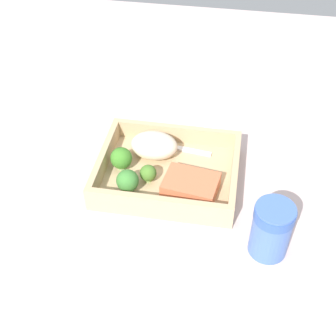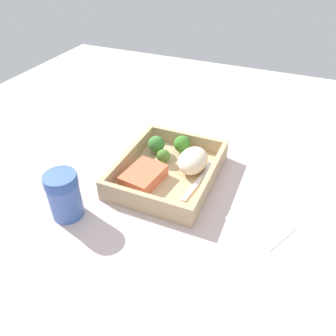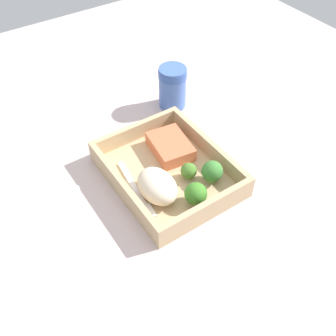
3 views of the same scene
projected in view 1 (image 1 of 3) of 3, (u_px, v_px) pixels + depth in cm
name	position (u px, v px, depth cm)	size (l,w,h in cm)	color
ground_plane	(168.00, 182.00, 93.32)	(160.00, 160.00, 2.00)	beige
takeout_tray	(168.00, 176.00, 92.23)	(26.87, 21.89, 1.20)	tan
tray_rim	(168.00, 166.00, 90.52)	(26.87, 21.89, 3.83)	tan
salmon_fillet	(191.00, 185.00, 87.34)	(9.97, 7.32, 2.95)	#DA6A45
mashed_potatoes	(154.00, 145.00, 94.03)	(9.48, 6.80, 5.26)	beige
broccoli_floret_1	(128.00, 181.00, 86.47)	(4.24, 4.24, 4.90)	#7F9A57
broccoli_floret_2	(121.00, 159.00, 91.12)	(4.32, 4.32, 4.83)	#7DA261
broccoli_floret_3	(148.00, 173.00, 88.93)	(3.25, 3.25, 3.73)	#8AAB61
fork	(169.00, 146.00, 97.58)	(15.88, 3.74, 0.44)	silver
paper_cup	(272.00, 227.00, 75.82)	(6.69, 6.69, 10.40)	#4569B8
receipt_slip	(212.00, 112.00, 108.58)	(9.32, 11.28, 0.24)	white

